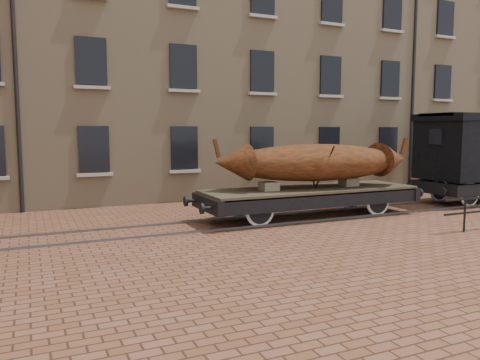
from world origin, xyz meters
name	(u,v)px	position (x,y,z in m)	size (l,w,h in m)	color
ground	(303,218)	(0.00, 0.00, 0.00)	(90.00, 90.00, 0.00)	brown
warehouse_cream	(253,54)	(3.00, 9.99, 7.00)	(40.00, 10.19, 14.00)	tan
rail_track	(303,217)	(0.00, 0.00, 0.03)	(30.00, 1.52, 0.06)	#59595E
flatcar_wagon	(310,194)	(0.28, 0.00, 0.78)	(8.29, 2.25, 1.25)	brown
iron_boat	(316,162)	(0.48, 0.00, 1.83)	(7.03, 2.69, 1.67)	brown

